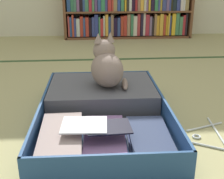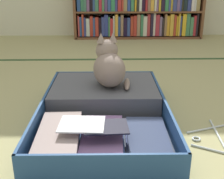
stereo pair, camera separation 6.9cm
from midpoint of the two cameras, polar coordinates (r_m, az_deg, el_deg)
ground_plane at (r=1.56m, az=2.14°, el=-5.85°), size 10.00×10.00×0.00m
tatami_border at (r=2.69m, az=0.56°, el=5.79°), size 4.80×0.05×0.00m
bookshelf at (r=3.67m, az=5.58°, el=16.65°), size 1.52×0.27×0.91m
open_suitcase at (r=1.58m, az=-0.56°, el=-3.33°), size 0.63×0.97×0.13m
black_cat at (r=1.65m, az=0.59°, el=4.43°), size 0.23×0.27×0.29m
clothes_hanger at (r=1.46m, az=19.89°, el=-8.95°), size 0.22×0.39×0.01m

